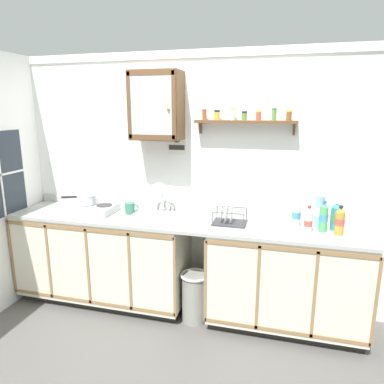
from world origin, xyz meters
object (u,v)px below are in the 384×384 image
(bottle_juice_amber_3, at_px, (340,221))
(wall_cabinet, at_px, (156,106))
(bottle_soda_green_4, at_px, (323,217))
(saucepan, at_px, (87,199))
(dish_rack, at_px, (229,219))
(sink, at_px, (159,218))
(mug, at_px, (130,208))
(warning_sign, at_px, (177,142))
(hot_plate_stove, at_px, (95,209))
(trash_bin, at_px, (195,296))
(bottle_opaque_white_0, at_px, (308,221))
(bottle_water_blue_5, at_px, (319,210))
(bottle_detergent_teal_1, at_px, (336,217))
(bottle_water_clear_2, at_px, (296,214))

(bottle_juice_amber_3, xyz_separation_m, wall_cabinet, (-1.60, 0.19, 0.90))
(bottle_soda_green_4, xyz_separation_m, wall_cabinet, (-1.49, 0.14, 0.89))
(saucepan, bearing_deg, dish_rack, -0.81)
(sink, xyz_separation_m, mug, (-0.30, 0.03, 0.07))
(bottle_soda_green_4, bearing_deg, saucepan, 179.29)
(dish_rack, relative_size, warning_sign, 1.18)
(hot_plate_stove, bearing_deg, trash_bin, -7.05)
(bottle_opaque_white_0, bearing_deg, wall_cabinet, 172.08)
(sink, bearing_deg, bottle_opaque_white_0, -3.65)
(sink, relative_size, dish_rack, 1.81)
(bottle_juice_amber_3, bearing_deg, trash_bin, -176.14)
(bottle_opaque_white_0, relative_size, warning_sign, 0.91)
(sink, xyz_separation_m, bottle_soda_green_4, (1.45, -0.03, 0.14))
(bottle_water_blue_5, bearing_deg, trash_bin, -167.46)
(hot_plate_stove, bearing_deg, wall_cabinet, 12.45)
(bottle_juice_amber_3, xyz_separation_m, bottle_soda_green_4, (-0.12, 0.05, 0.01))
(wall_cabinet, bearing_deg, mug, -163.14)
(mug, distance_m, trash_bin, 1.03)
(bottle_opaque_white_0, distance_m, trash_bin, 1.22)
(saucepan, xyz_separation_m, mug, (0.45, 0.03, -0.07))
(hot_plate_stove, xyz_separation_m, warning_sign, (0.76, 0.27, 0.65))
(hot_plate_stove, height_order, trash_bin, hot_plate_stove)
(dish_rack, bearing_deg, trash_bin, -154.25)
(bottle_juice_amber_3, relative_size, dish_rack, 0.83)
(sink, bearing_deg, bottle_juice_amber_3, -2.92)
(bottle_opaque_white_0, distance_m, wall_cabinet, 1.66)
(saucepan, relative_size, bottle_detergent_teal_1, 1.24)
(bottle_opaque_white_0, xyz_separation_m, bottle_water_clear_2, (-0.09, 0.09, 0.02))
(hot_plate_stove, xyz_separation_m, trash_bin, (1.04, -0.13, -0.72))
(hot_plate_stove, height_order, bottle_opaque_white_0, bottle_opaque_white_0)
(mug, bearing_deg, bottle_juice_amber_3, -3.23)
(saucepan, distance_m, mug, 0.45)
(dish_rack, bearing_deg, bottle_soda_green_4, -0.53)
(sink, relative_size, bottle_water_blue_5, 1.62)
(dish_rack, bearing_deg, bottle_water_clear_2, 3.40)
(bottle_water_clear_2, xyz_separation_m, mug, (-1.54, 0.02, -0.06))
(trash_bin, bearing_deg, wall_cabinet, 148.26)
(bottle_juice_amber_3, bearing_deg, saucepan, 178.20)
(bottle_detergent_teal_1, height_order, bottle_juice_amber_3, bottle_detergent_teal_1)
(hot_plate_stove, xyz_separation_m, bottle_soda_green_4, (2.10, -0.00, 0.08))
(saucepan, xyz_separation_m, bottle_water_clear_2, (1.98, 0.01, -0.01))
(saucepan, distance_m, bottle_detergent_teal_1, 2.30)
(bottle_juice_amber_3, bearing_deg, sink, 177.08)
(bottle_water_clear_2, bearing_deg, trash_bin, -168.87)
(bottle_soda_green_4, height_order, bottle_water_blue_5, bottle_water_blue_5)
(sink, bearing_deg, bottle_soda_green_4, -1.36)
(hot_plate_stove, distance_m, saucepan, 0.13)
(bottle_detergent_teal_1, height_order, bottle_water_clear_2, bottle_water_clear_2)
(mug, bearing_deg, wall_cabinet, 16.86)
(sink, distance_m, bottle_detergent_teal_1, 1.56)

